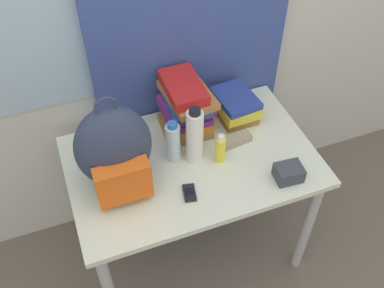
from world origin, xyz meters
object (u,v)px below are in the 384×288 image
(sunscreen_bottle, at_px, (220,149))
(cell_phone, at_px, (189,193))
(sports_bottle, at_px, (195,136))
(book_stack_left, at_px, (186,106))
(backpack, at_px, (114,150))
(camera_pouch, at_px, (289,173))
(book_stack_center, at_px, (235,105))
(sunglasses_case, at_px, (236,140))
(water_bottle, at_px, (173,142))

(sunscreen_bottle, xyz_separation_m, cell_phone, (-0.20, -0.13, -0.06))
(sports_bottle, bearing_deg, sunscreen_bottle, -26.78)
(book_stack_left, height_order, sunscreen_bottle, book_stack_left)
(backpack, xyz_separation_m, cell_phone, (0.26, -0.17, -0.19))
(camera_pouch, bearing_deg, book_stack_left, 124.35)
(book_stack_center, relative_size, sunglasses_case, 1.63)
(sunglasses_case, bearing_deg, book_stack_left, 135.76)
(sunglasses_case, bearing_deg, sports_bottle, -175.01)
(sunglasses_case, xyz_separation_m, camera_pouch, (0.13, -0.27, 0.02))
(book_stack_left, height_order, sports_bottle, sports_bottle)
(book_stack_center, xyz_separation_m, water_bottle, (-0.37, -0.17, 0.04))
(sunglasses_case, bearing_deg, camera_pouch, -65.25)
(sunscreen_bottle, height_order, sunglasses_case, sunscreen_bottle)
(sports_bottle, xyz_separation_m, camera_pouch, (0.34, -0.25, -0.10))
(backpack, bearing_deg, sunscreen_bottle, -4.73)
(book_stack_left, bearing_deg, backpack, -151.17)
(sports_bottle, xyz_separation_m, cell_phone, (-0.09, -0.19, -0.13))
(cell_phone, bearing_deg, sunglasses_case, 33.98)
(cell_phone, relative_size, sunglasses_case, 0.60)
(water_bottle, relative_size, camera_pouch, 1.76)
(cell_phone, distance_m, camera_pouch, 0.44)
(book_stack_center, height_order, sunglasses_case, book_stack_center)
(backpack, distance_m, camera_pouch, 0.74)
(water_bottle, bearing_deg, sunglasses_case, -2.65)
(backpack, height_order, book_stack_left, backpack)
(water_bottle, bearing_deg, cell_phone, -91.30)
(backpack, relative_size, sports_bottle, 1.60)
(book_stack_center, bearing_deg, water_bottle, -156.00)
(water_bottle, xyz_separation_m, sunglasses_case, (0.30, -0.01, -0.08))
(book_stack_left, bearing_deg, sports_bottle, -98.58)
(sports_bottle, bearing_deg, cell_phone, -116.62)
(water_bottle, height_order, sports_bottle, sports_bottle)
(book_stack_left, xyz_separation_m, sports_bottle, (-0.03, -0.19, 0.00))
(book_stack_left, relative_size, water_bottle, 1.35)
(water_bottle, height_order, sunglasses_case, water_bottle)
(sports_bottle, distance_m, sunglasses_case, 0.24)
(backpack, xyz_separation_m, book_stack_center, (0.63, 0.21, -0.13))
(camera_pouch, bearing_deg, sunscreen_bottle, 139.16)
(cell_phone, xyz_separation_m, camera_pouch, (0.43, -0.07, 0.03))
(book_stack_left, distance_m, sunglasses_case, 0.28)
(book_stack_left, distance_m, water_bottle, 0.20)
(backpack, distance_m, sports_bottle, 0.35)
(book_stack_center, height_order, sunscreen_bottle, sunscreen_bottle)
(book_stack_center, relative_size, camera_pouch, 2.09)
(sunscreen_bottle, distance_m, sunglasses_case, 0.14)
(cell_phone, height_order, sunglasses_case, sunglasses_case)
(backpack, xyz_separation_m, sunscreen_bottle, (0.45, -0.04, -0.12))
(book_stack_center, xyz_separation_m, sunglasses_case, (-0.07, -0.18, -0.05))
(sunglasses_case, bearing_deg, book_stack_center, 68.10)
(book_stack_left, height_order, sunglasses_case, book_stack_left)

